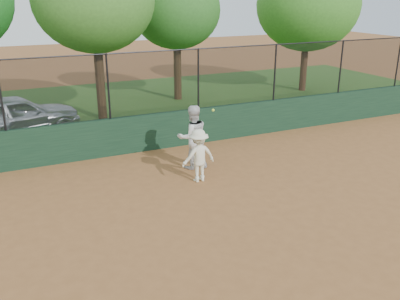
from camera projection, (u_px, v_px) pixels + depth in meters
name	position (u px, v px, depth m)	size (l,w,h in m)	color
ground	(210.00, 242.00, 9.26)	(80.00, 80.00, 0.00)	brown
back_wall	(127.00, 135.00, 14.19)	(26.00, 0.20, 1.20)	#193823
grass_strip	(90.00, 110.00, 19.52)	(36.00, 12.00, 0.01)	#274D18
parked_car	(15.00, 116.00, 15.79)	(1.79, 4.46, 1.52)	#B8BDC2
player_second	(192.00, 137.00, 12.88)	(0.92, 0.71, 1.89)	silver
player_main	(199.00, 156.00, 12.02)	(0.98, 0.74, 2.10)	beige
fence_assembly	(123.00, 84.00, 13.63)	(26.00, 0.06, 2.00)	black
tree_2	(94.00, 0.00, 16.71)	(4.62, 4.20, 6.64)	#422B17
tree_3	(177.00, 10.00, 20.24)	(4.08, 3.71, 5.90)	#412B15
tree_4	(309.00, 5.00, 22.10)	(5.29, 4.81, 6.60)	#4C2E1B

